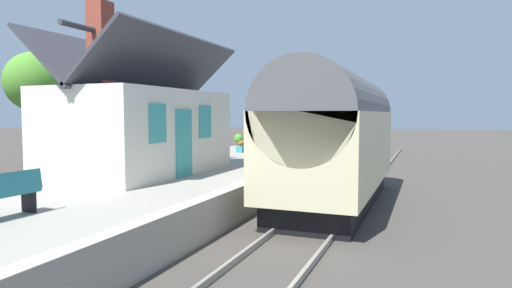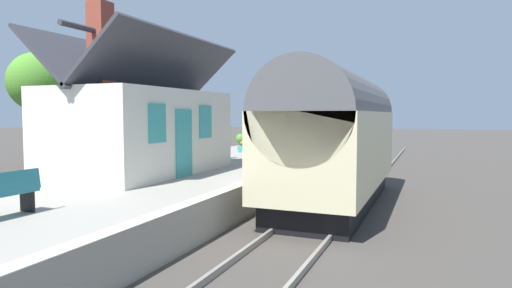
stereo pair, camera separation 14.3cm
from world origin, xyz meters
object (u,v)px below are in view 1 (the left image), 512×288
tree_mid_background (115,96)px  planter_edge_far (263,155)px  planter_under_sign (252,142)px  lamp_post_platform (307,98)px  train (336,136)px  station_building (142,127)px  planter_bench_right (238,141)px  planter_edge_near (217,146)px  tree_far_right (36,82)px  bench_platform_end (5,194)px  bench_by_lamp (281,141)px  bench_mid_platform (259,147)px  planter_corner_building (242,146)px

tree_mid_background → planter_edge_far: bearing=-119.9°
planter_under_sign → lamp_post_platform: (-1.05, -3.40, 2.35)m
train → station_building: size_ratio=1.32×
planter_bench_right → lamp_post_platform: (-1.42, -4.38, 2.30)m
planter_bench_right → train: bearing=-140.1°
station_building → planter_bench_right: station_building is taller
planter_edge_near → tree_far_right: (-2.04, 10.41, 3.47)m
bench_platform_end → planter_edge_near: size_ratio=1.78×
bench_by_lamp → tree_far_right: tree_far_right is taller
planter_edge_near → tree_mid_background: (3.26, 9.28, 2.87)m
lamp_post_platform → tree_far_right: tree_far_right is taller
bench_by_lamp → bench_mid_platform: (-4.23, -0.29, 0.00)m
bench_by_lamp → planter_corner_building: 2.59m
bench_mid_platform → planter_edge_far: size_ratio=2.05×
planter_edge_far → tree_far_right: 15.33m
station_building → bench_mid_platform: size_ratio=4.76×
bench_mid_platform → planter_corner_building: size_ratio=1.76×
bench_by_lamp → tree_far_right: bearing=107.5°
bench_platform_end → lamp_post_platform: size_ratio=0.35×
planter_under_sign → planter_bench_right: bearing=69.5°
planter_edge_far → lamp_post_platform: lamp_post_platform is taller
bench_platform_end → bench_by_lamp: bearing=0.5°
bench_mid_platform → planter_corner_building: (2.10, 1.73, -0.18)m
planter_bench_right → tree_far_right: size_ratio=0.13×
bench_mid_platform → tree_far_right: size_ratio=0.22×
train → planter_edge_near: bearing=48.7°
tree_mid_background → train: bearing=-120.5°
train → station_building: bearing=107.1°
planter_bench_right → bench_platform_end: bearing=-171.0°
planter_corner_building → tree_mid_background: 11.55m
tree_far_right → planter_edge_far: bearing=-99.8°
planter_edge_far → tree_far_right: bearing=80.2°
tree_far_right → lamp_post_platform: bearing=-80.1°
train → planter_corner_building: (6.71, 6.19, -0.96)m
planter_edge_near → tree_mid_background: tree_mid_background is taller
bench_mid_platform → lamp_post_platform: bearing=-30.2°
planter_edge_near → lamp_post_platform: lamp_post_platform is taller
planter_bench_right → planter_corner_building: bearing=-151.4°
planter_bench_right → planter_edge_far: bearing=-148.9°
bench_mid_platform → planter_edge_near: size_ratio=1.79×
bench_mid_platform → bench_platform_end: bearing=179.4°
lamp_post_platform → tree_mid_background: 14.25m
train → lamp_post_platform: (7.29, 2.90, 1.51)m
bench_platform_end → planter_edge_far: (10.27, -1.29, -0.14)m
planter_edge_far → lamp_post_platform: (5.17, -0.40, 2.42)m
planter_edge_far → tree_mid_background: (7.83, 13.60, 2.82)m
bench_by_lamp → tree_mid_background: bearing=84.8°
planter_edge_near → train: bearing=-131.3°
planter_under_sign → bench_platform_end: bearing=-174.1°
planter_bench_right → lamp_post_platform: lamp_post_platform is taller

